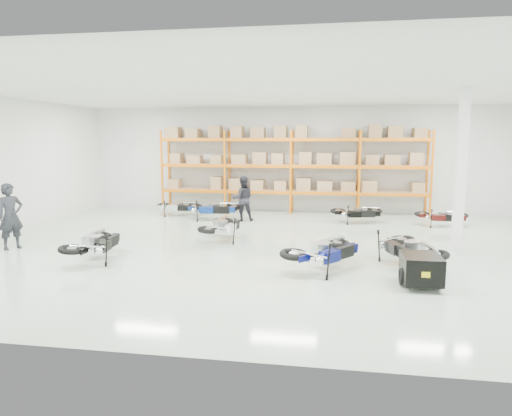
% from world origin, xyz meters
% --- Properties ---
extents(room, '(18.00, 18.00, 18.00)m').
position_xyz_m(room, '(0.00, 0.00, 2.25)').
color(room, '#ABBFAF').
rests_on(room, ground).
extents(pallet_rack, '(11.28, 0.98, 3.62)m').
position_xyz_m(pallet_rack, '(-0.00, 6.45, 2.26)').
color(pallet_rack, '#D8660B').
rests_on(pallet_rack, ground).
extents(structural_column, '(0.25, 0.25, 4.50)m').
position_xyz_m(structural_column, '(5.20, 0.50, 2.25)').
color(structural_column, white).
rests_on(structural_column, ground).
extents(moto_blue_centre, '(1.97, 2.15, 1.27)m').
position_xyz_m(moto_blue_centre, '(1.52, -2.25, 0.60)').
color(moto_blue_centre, '#080D50').
rests_on(moto_blue_centre, ground).
extents(moto_silver_left, '(1.07, 1.91, 1.19)m').
position_xyz_m(moto_silver_left, '(-1.62, 0.64, 0.56)').
color(moto_silver_left, silver).
rests_on(moto_silver_left, ground).
extents(moto_black_far_left, '(1.06, 1.95, 1.22)m').
position_xyz_m(moto_black_far_left, '(-4.32, -2.24, 0.58)').
color(moto_black_far_left, black).
rests_on(moto_black_far_left, ground).
extents(moto_touring_right, '(1.50, 2.12, 1.24)m').
position_xyz_m(moto_touring_right, '(3.55, -1.55, 0.59)').
color(moto_touring_right, black).
rests_on(moto_touring_right, ground).
extents(trailer, '(0.86, 1.64, 0.68)m').
position_xyz_m(trailer, '(3.55, -3.14, 0.40)').
color(trailer, black).
rests_on(trailer, ground).
extents(moto_back_a, '(1.96, 1.10, 1.22)m').
position_xyz_m(moto_back_a, '(-2.87, 4.19, 0.58)').
color(moto_back_a, navy).
rests_on(moto_back_a, ground).
extents(moto_back_b, '(1.63, 0.90, 1.02)m').
position_xyz_m(moto_back_b, '(-4.54, 4.90, 0.48)').
color(moto_back_b, '#AEB2B8').
rests_on(moto_back_b, ground).
extents(moto_back_c, '(1.80, 1.12, 1.09)m').
position_xyz_m(moto_back_c, '(2.67, 4.36, 0.51)').
color(moto_back_c, black).
rests_on(moto_back_c, ground).
extents(moto_back_d, '(1.61, 0.84, 1.02)m').
position_xyz_m(moto_back_d, '(5.63, 4.11, 0.48)').
color(moto_back_d, '#3E0D0C').
rests_on(moto_back_d, ground).
extents(person_left, '(0.74, 0.82, 1.89)m').
position_xyz_m(person_left, '(-7.31, -1.44, 0.94)').
color(person_left, black).
rests_on(person_left, ground).
extents(person_back, '(0.99, 0.86, 1.72)m').
position_xyz_m(person_back, '(-1.67, 4.11, 0.86)').
color(person_back, black).
rests_on(person_back, ground).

